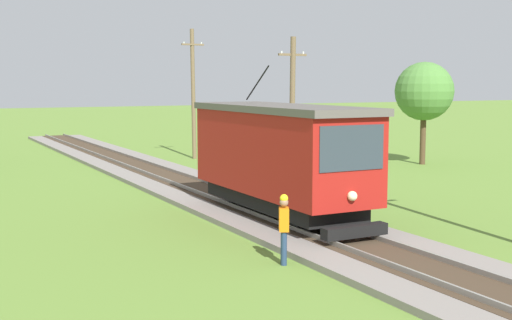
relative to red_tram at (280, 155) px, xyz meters
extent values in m
cube|color=maroon|center=(0.00, 0.02, 0.11)|extent=(2.50, 8.00, 2.60)
cube|color=#56514C|center=(0.00, 0.02, 1.52)|extent=(2.60, 8.32, 0.22)
cube|color=black|center=(0.00, 0.02, -1.47)|extent=(2.10, 7.04, 0.44)
cube|color=#2D3842|center=(0.00, -3.99, 0.57)|extent=(2.10, 0.03, 1.25)
cube|color=#2D3842|center=(1.26, 0.02, 0.47)|extent=(0.02, 6.72, 1.04)
sphere|color=#F4EAB2|center=(0.00, -4.04, -0.74)|extent=(0.28, 0.28, 0.28)
cylinder|color=black|center=(0.00, 1.62, 2.33)|extent=(0.05, 1.67, 1.19)
cube|color=black|center=(0.00, -4.18, -1.69)|extent=(2.00, 0.36, 0.32)
cylinder|color=black|center=(0.00, -2.22, -1.47)|extent=(1.54, 0.80, 0.80)
cylinder|color=black|center=(0.00, 2.26, -1.47)|extent=(1.54, 0.80, 0.80)
cylinder|color=brown|center=(4.48, 6.92, 1.08)|extent=(0.24, 0.36, 6.55)
cube|color=brown|center=(4.48, 6.92, 3.57)|extent=(1.40, 0.10, 0.10)
cylinder|color=silver|center=(3.93, 6.92, 3.67)|extent=(0.08, 0.08, 0.10)
cylinder|color=silver|center=(5.03, 6.92, 3.67)|extent=(0.08, 0.08, 0.10)
cylinder|color=brown|center=(4.48, 18.61, 1.66)|extent=(0.24, 0.45, 7.70)
cube|color=brown|center=(4.48, 18.61, 4.58)|extent=(1.40, 0.10, 0.10)
cylinder|color=silver|center=(3.93, 18.61, 4.68)|extent=(0.08, 0.08, 0.10)
cylinder|color=silver|center=(5.03, 18.61, 4.68)|extent=(0.08, 0.08, 0.10)
cylinder|color=navy|center=(-2.55, -4.74, -1.76)|extent=(0.15, 0.15, 0.86)
cylinder|color=navy|center=(-2.48, -4.60, -1.76)|extent=(0.15, 0.15, 0.86)
cube|color=orange|center=(-2.51, -4.67, -1.04)|extent=(0.38, 0.45, 0.58)
sphere|color=#936B51|center=(-2.51, -4.67, -0.61)|extent=(0.22, 0.22, 0.22)
sphere|color=yellow|center=(-2.51, -4.67, -0.51)|extent=(0.21, 0.21, 0.21)
cylinder|color=#4C3823|center=(14.73, 10.03, -0.77)|extent=(0.32, 0.32, 2.85)
sphere|color=#4C7F38|center=(14.73, 10.03, 1.87)|extent=(3.23, 3.23, 3.23)
camera|label=1|loc=(-10.72, -19.08, 2.34)|focal=47.50mm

